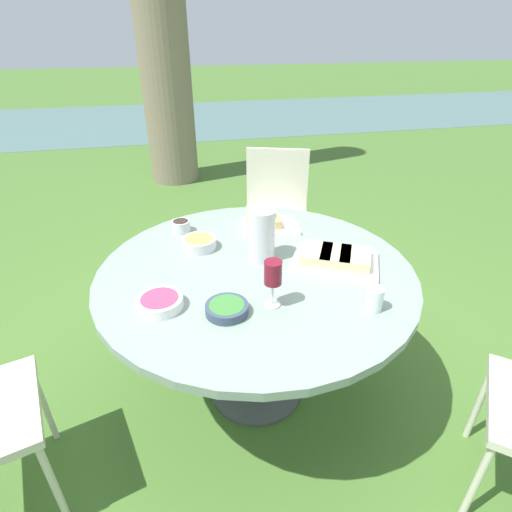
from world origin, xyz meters
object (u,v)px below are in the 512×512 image
object	(u,v)px
chair_far_back	(276,204)
wine_glass	(272,275)
water_pitcher	(262,235)
dining_table	(256,286)

from	to	relation	value
chair_far_back	wine_glass	size ratio (longest dim) A/B	4.79
chair_far_back	water_pitcher	size ratio (longest dim) A/B	3.88
dining_table	wine_glass	size ratio (longest dim) A/B	7.22
chair_far_back	water_pitcher	distance (m)	1.16
chair_far_back	water_pitcher	world-z (taller)	water_pitcher
dining_table	chair_far_back	xyz separation A→B (m)	(0.41, 1.14, -0.11)
water_pitcher	wine_glass	world-z (taller)	water_pitcher
dining_table	wine_glass	world-z (taller)	wine_glass
dining_table	chair_far_back	world-z (taller)	chair_far_back
dining_table	chair_far_back	distance (m)	1.21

